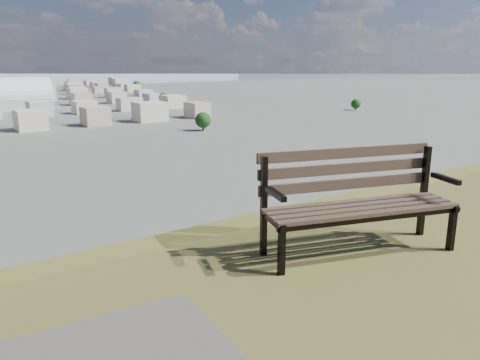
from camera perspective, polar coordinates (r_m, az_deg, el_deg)
park_bench at (r=4.58m, az=13.93°, el=-1.80°), size 1.93×1.10×0.97m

